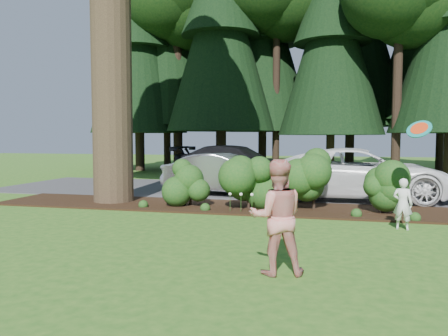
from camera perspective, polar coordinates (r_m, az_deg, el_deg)
name	(u,v)px	position (r m, az deg, el deg)	size (l,w,h in m)	color
ground	(232,233)	(9.50, 1.08, -8.45)	(80.00, 80.00, 0.00)	#275C1A
mulch_bed	(257,208)	(12.63, 4.34, -5.23)	(16.00, 2.50, 0.05)	black
driveway	(275,191)	(16.80, 6.73, -2.98)	(22.00, 6.00, 0.03)	#38383A
shrub_row	(284,182)	(12.32, 7.81, -1.81)	(6.53, 1.60, 1.61)	#154416
lily_cluster	(241,195)	(11.79, 2.23, -3.57)	(0.69, 0.09, 0.57)	#154416
tree_wall	(301,5)	(26.56, 10.00, 20.25)	(25.66, 12.15, 17.09)	black
car_silver_wagon	(225,174)	(15.41, 0.14, -0.80)	(1.54, 4.42, 1.46)	#B3B3B8
car_white_suv	(359,174)	(14.92, 17.27, -0.72)	(2.78, 6.03, 1.67)	white
car_dark_suv	(237,164)	(19.31, 1.73, 0.49)	(2.34, 5.76, 1.67)	black
child	(403,204)	(10.50, 22.30, -4.36)	(0.42, 0.28, 1.15)	silver
adult	(277,217)	(6.59, 6.90, -6.37)	(0.84, 0.65, 1.73)	red
frisbee	(419,129)	(10.30, 24.14, 4.68)	(0.61, 0.44, 0.53)	#17827D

